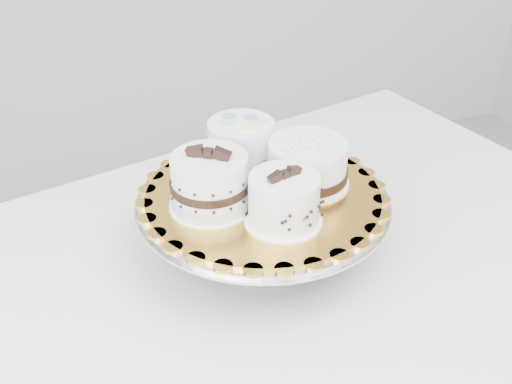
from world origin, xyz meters
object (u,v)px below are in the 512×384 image
object	(u,v)px
cake_swirl	(284,201)
cake_stand	(263,214)
table	(278,296)
cake_banded	(210,184)
cake_board	(263,195)
cake_ribbon	(308,164)
cake_dots	(241,144)

from	to	relation	value
cake_swirl	cake_stand	bearing A→B (deg)	75.73
table	cake_stand	size ratio (longest dim) A/B	3.44
cake_stand	cake_banded	distance (m)	0.11
cake_board	cake_swirl	bearing A→B (deg)	-90.13
cake_board	cake_ribbon	size ratio (longest dim) A/B	2.37
cake_stand	cake_ribbon	bearing A→B (deg)	3.66
cake_banded	cake_dots	distance (m)	0.12
table	cake_swirl	bearing A→B (deg)	-120.02
cake_banded	cake_ribbon	bearing A→B (deg)	37.54
cake_banded	cake_stand	bearing A→B (deg)	36.56
cake_stand	cake_banded	size ratio (longest dim) A/B	2.51
cake_dots	cake_ribbon	size ratio (longest dim) A/B	0.85
cake_dots	cake_ribbon	bearing A→B (deg)	-38.75
table	cake_dots	world-z (taller)	cake_dots
table	cake_stand	distance (m)	0.15
cake_stand	cake_swirl	world-z (taller)	cake_swirl
cake_board	cake_ribbon	bearing A→B (deg)	3.66
cake_swirl	cake_ribbon	xyz separation A→B (m)	(0.08, 0.08, -0.00)
cake_board	cake_banded	xyz separation A→B (m)	(-0.08, -0.00, 0.04)
table	cake_swirl	distance (m)	0.23
table	cake_ribbon	world-z (taller)	cake_ribbon
table	cake_dots	distance (m)	0.26
cake_stand	cake_ribbon	world-z (taller)	cake_ribbon
cake_banded	cake_ribbon	size ratio (longest dim) A/B	1.03
cake_dots	cake_ribbon	distance (m)	0.11
cake_board	cake_swirl	distance (m)	0.09
cake_stand	cake_banded	xyz separation A→B (m)	(-0.08, -0.00, 0.07)
cake_swirl	cake_ribbon	bearing A→B (deg)	33.49
cake_swirl	cake_ribbon	size ratio (longest dim) A/B	0.80
table	cake_swirl	world-z (taller)	cake_swirl
cake_stand	cake_ribbon	xyz separation A→B (m)	(0.08, 0.00, 0.07)
cake_swirl	cake_dots	distance (m)	0.17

